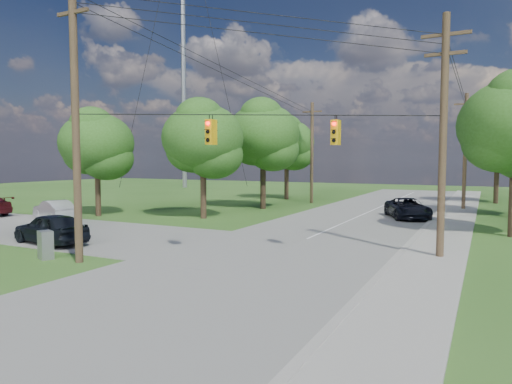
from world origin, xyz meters
The scene contains 19 objects.
ground centered at (0.00, 0.00, 0.00)m, with size 140.00×140.00×0.00m, color #2D561C.
main_road centered at (2.00, 5.00, 0.01)m, with size 10.00×100.00×0.03m, color gray.
sidewalk_east centered at (8.70, 5.00, 0.06)m, with size 2.60×100.00×0.12m, color gray.
pole_sw centered at (-4.60, 0.40, 6.23)m, with size 2.00×0.32×12.00m.
pole_ne centered at (8.90, 8.00, 5.47)m, with size 2.00×0.32×10.50m.
pole_north_e centered at (8.90, 30.00, 5.13)m, with size 2.00×0.32×10.00m.
pole_north_w centered at (-5.00, 30.00, 5.13)m, with size 2.00×0.32×10.00m.
power_lines centered at (1.50, 11.54, 9.15)m, with size 13.93×29.62×4.93m.
traffic_signals centered at (2.55, 4.43, 5.50)m, with size 4.91×3.27×1.05m.
radio_mast centered at (-32.00, 46.00, 22.50)m, with size 0.70×0.70×45.00m, color gray.
tree_w_near centered at (-8.00, 15.00, 5.92)m, with size 6.00×6.00×8.40m.
tree_w_mid centered at (-7.00, 23.00, 6.58)m, with size 6.40×6.40×9.22m.
tree_w_far centered at (-9.00, 33.00, 6.25)m, with size 6.00×6.00×8.73m.
tree_e_far centered at (11.50, 38.00, 5.92)m, with size 5.80×5.80×8.32m.
tree_cross_n centered at (-16.00, 12.50, 5.59)m, with size 5.60×5.60×7.91m.
car_cross_dark centered at (-9.17, 2.70, 0.83)m, with size 1.89×4.69×1.60m, color black.
car_cross_silver centered at (-17.00, 9.30, 0.74)m, with size 1.50×4.31×1.42m, color silver.
car_main_north centered at (5.50, 21.63, 0.77)m, with size 2.46×5.33×1.48m, color black.
control_cabinet centered at (-6.41, 0.20, 0.62)m, with size 0.69×0.50×1.24m, color gray.
Camera 1 is at (10.62, -13.14, 4.30)m, focal length 32.00 mm.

